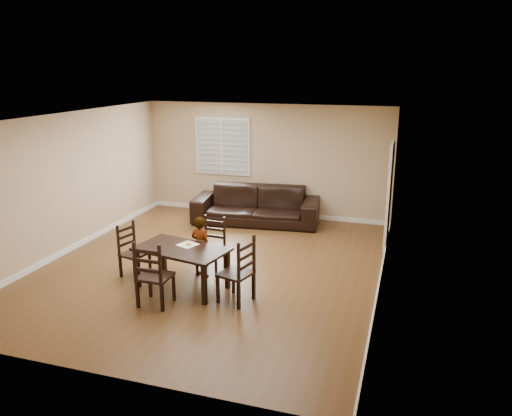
% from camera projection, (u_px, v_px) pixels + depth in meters
% --- Properties ---
extents(ground, '(7.00, 7.00, 0.00)m').
position_uv_depth(ground, '(212.00, 266.00, 9.15)').
color(ground, brown).
rests_on(ground, ground).
extents(room, '(6.04, 7.04, 2.72)m').
position_uv_depth(room, '(215.00, 168.00, 8.81)').
color(room, tan).
rests_on(room, ground).
extents(dining_table, '(1.62, 1.11, 0.70)m').
position_uv_depth(dining_table, '(182.00, 253.00, 8.12)').
color(dining_table, black).
rests_on(dining_table, ground).
extents(chair_near, '(0.46, 0.44, 0.96)m').
position_uv_depth(chair_near, '(214.00, 245.00, 8.97)').
color(chair_near, black).
rests_on(chair_near, ground).
extents(chair_far, '(0.48, 0.44, 1.06)m').
position_uv_depth(chair_far, '(151.00, 278.00, 7.46)').
color(chair_far, black).
rests_on(chair_far, ground).
extents(chair_left, '(0.49, 0.51, 0.94)m').
position_uv_depth(chair_left, '(130.00, 251.00, 8.70)').
color(chair_left, black).
rests_on(chair_left, ground).
extents(chair_right, '(0.56, 0.58, 1.07)m').
position_uv_depth(chair_right, '(243.00, 274.00, 7.61)').
color(chair_right, black).
rests_on(chair_right, ground).
extents(child, '(0.45, 0.35, 1.08)m').
position_uv_depth(child, '(201.00, 247.00, 8.59)').
color(child, gray).
rests_on(child, ground).
extents(napkin, '(0.37, 0.37, 0.00)m').
position_uv_depth(napkin, '(188.00, 245.00, 8.23)').
color(napkin, silver).
rests_on(napkin, dining_table).
extents(donut, '(0.09, 0.09, 0.03)m').
position_uv_depth(donut, '(189.00, 244.00, 8.22)').
color(donut, gold).
rests_on(donut, napkin).
extents(sofa, '(3.00, 1.45, 0.84)m').
position_uv_depth(sofa, '(256.00, 205.00, 11.60)').
color(sofa, black).
rests_on(sofa, ground).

